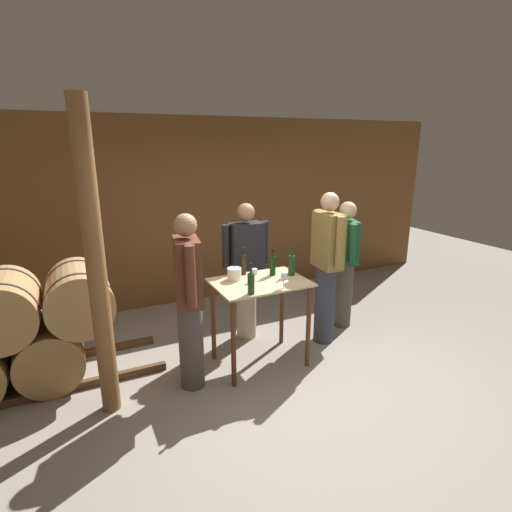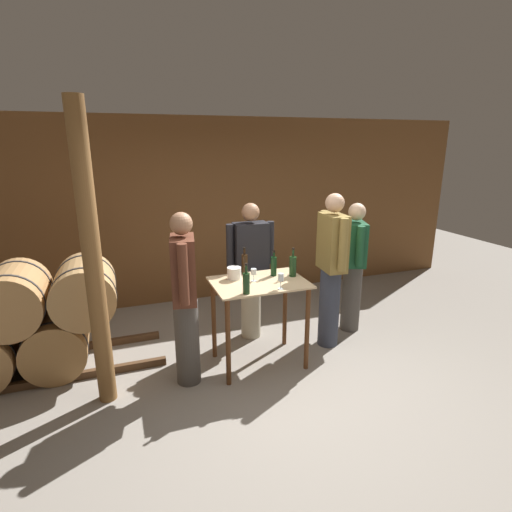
{
  "view_description": "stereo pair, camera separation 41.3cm",
  "coord_description": "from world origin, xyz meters",
  "px_view_note": "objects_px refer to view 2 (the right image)",
  "views": [
    {
      "loc": [
        -1.87,
        -3.05,
        2.34
      ],
      "look_at": [
        -0.12,
        0.56,
        1.19
      ],
      "focal_mm": 28.0,
      "sensor_mm": 36.0,
      "label": 1
    },
    {
      "loc": [
        -1.49,
        -3.21,
        2.34
      ],
      "look_at": [
        -0.12,
        0.56,
        1.19
      ],
      "focal_mm": 28.0,
      "sensor_mm": 36.0,
      "label": 2
    }
  ],
  "objects_px": {
    "wine_bottle_left": "(245,264)",
    "person_visitor_bearded": "(185,297)",
    "wine_bottle_right": "(293,266)",
    "ice_bucket": "(234,273)",
    "person_host": "(251,269)",
    "person_visitor_near_door": "(331,268)",
    "wine_bottle_far_left": "(246,282)",
    "wooden_post": "(93,262)",
    "wine_bottle_center": "(274,266)",
    "wine_glass_near_left": "(254,272)",
    "person_visitor_with_scarf": "(353,265)",
    "wine_glass_near_center": "(281,278)"
  },
  "relations": [
    {
      "from": "wine_bottle_left",
      "to": "person_host",
      "type": "xyz_separation_m",
      "value": [
        0.19,
        0.34,
        -0.18
      ]
    },
    {
      "from": "ice_bucket",
      "to": "wine_bottle_center",
      "type": "bearing_deg",
      "value": -5.64
    },
    {
      "from": "person_host",
      "to": "ice_bucket",
      "type": "bearing_deg",
      "value": -126.78
    },
    {
      "from": "wine_glass_near_left",
      "to": "person_visitor_bearded",
      "type": "distance_m",
      "value": 0.77
    },
    {
      "from": "wine_bottle_center",
      "to": "person_visitor_bearded",
      "type": "xyz_separation_m",
      "value": [
        -1.01,
        -0.22,
        -0.14
      ]
    },
    {
      "from": "person_host",
      "to": "wine_bottle_left",
      "type": "bearing_deg",
      "value": -118.85
    },
    {
      "from": "wine_bottle_far_left",
      "to": "person_host",
      "type": "xyz_separation_m",
      "value": [
        0.36,
        0.91,
        -0.17
      ]
    },
    {
      "from": "wooden_post",
      "to": "wine_bottle_center",
      "type": "bearing_deg",
      "value": 7.88
    },
    {
      "from": "wooden_post",
      "to": "person_visitor_bearded",
      "type": "xyz_separation_m",
      "value": [
        0.78,
        0.02,
        -0.43
      ]
    },
    {
      "from": "wine_bottle_right",
      "to": "wine_glass_near_center",
      "type": "relative_size",
      "value": 1.95
    },
    {
      "from": "wine_glass_near_center",
      "to": "wooden_post",
      "type": "bearing_deg",
      "value": 174.77
    },
    {
      "from": "wine_bottle_center",
      "to": "person_visitor_near_door",
      "type": "height_order",
      "value": "person_visitor_near_door"
    },
    {
      "from": "wine_bottle_far_left",
      "to": "wine_bottle_left",
      "type": "distance_m",
      "value": 0.6
    },
    {
      "from": "person_visitor_near_door",
      "to": "wine_bottle_far_left",
      "type": "bearing_deg",
      "value": -161.08
    },
    {
      "from": "wine_glass_near_left",
      "to": "person_visitor_with_scarf",
      "type": "distance_m",
      "value": 1.49
    },
    {
      "from": "wine_glass_near_left",
      "to": "wine_bottle_far_left",
      "type": "bearing_deg",
      "value": -120.55
    },
    {
      "from": "wine_glass_near_center",
      "to": "person_host",
      "type": "xyz_separation_m",
      "value": [
        -0.0,
        0.9,
        -0.18
      ]
    },
    {
      "from": "wine_bottle_far_left",
      "to": "wine_glass_near_left",
      "type": "distance_m",
      "value": 0.37
    },
    {
      "from": "wooden_post",
      "to": "ice_bucket",
      "type": "height_order",
      "value": "wooden_post"
    },
    {
      "from": "wine_glass_near_center",
      "to": "person_visitor_bearded",
      "type": "xyz_separation_m",
      "value": [
        -0.92,
        0.18,
        -0.14
      ]
    },
    {
      "from": "wooden_post",
      "to": "person_host",
      "type": "distance_m",
      "value": 1.91
    },
    {
      "from": "wine_bottle_left",
      "to": "person_host",
      "type": "distance_m",
      "value": 0.42
    },
    {
      "from": "wine_glass_near_center",
      "to": "person_host",
      "type": "height_order",
      "value": "person_host"
    },
    {
      "from": "person_visitor_bearded",
      "to": "wine_bottle_center",
      "type": "bearing_deg",
      "value": 12.43
    },
    {
      "from": "wine_bottle_left",
      "to": "person_visitor_with_scarf",
      "type": "relative_size",
      "value": 0.18
    },
    {
      "from": "wooden_post",
      "to": "person_host",
      "type": "height_order",
      "value": "wooden_post"
    },
    {
      "from": "wine_bottle_right",
      "to": "person_visitor_with_scarf",
      "type": "xyz_separation_m",
      "value": [
        0.99,
        0.34,
        -0.2
      ]
    },
    {
      "from": "wine_bottle_far_left",
      "to": "person_host",
      "type": "distance_m",
      "value": 0.99
    },
    {
      "from": "wine_bottle_left",
      "to": "person_host",
      "type": "bearing_deg",
      "value": 61.15
    },
    {
      "from": "wine_bottle_right",
      "to": "person_host",
      "type": "bearing_deg",
      "value": 115.38
    },
    {
      "from": "person_host",
      "to": "person_visitor_with_scarf",
      "type": "bearing_deg",
      "value": -11.24
    },
    {
      "from": "wine_bottle_right",
      "to": "ice_bucket",
      "type": "distance_m",
      "value": 0.64
    },
    {
      "from": "wine_bottle_far_left",
      "to": "person_host",
      "type": "bearing_deg",
      "value": 68.51
    },
    {
      "from": "wooden_post",
      "to": "wine_bottle_left",
      "type": "relative_size",
      "value": 8.92
    },
    {
      "from": "ice_bucket",
      "to": "wooden_post",
      "type": "bearing_deg",
      "value": -167.89
    },
    {
      "from": "wine_bottle_left",
      "to": "wine_glass_near_left",
      "type": "height_order",
      "value": "wine_bottle_left"
    },
    {
      "from": "wine_bottle_center",
      "to": "person_visitor_with_scarf",
      "type": "xyz_separation_m",
      "value": [
        1.18,
        0.25,
        -0.19
      ]
    },
    {
      "from": "wine_bottle_right",
      "to": "ice_bucket",
      "type": "relative_size",
      "value": 2.11
    },
    {
      "from": "person_visitor_bearded",
      "to": "person_visitor_near_door",
      "type": "bearing_deg",
      "value": 6.97
    },
    {
      "from": "wine_bottle_right",
      "to": "wooden_post",
      "type": "bearing_deg",
      "value": -175.37
    },
    {
      "from": "person_visitor_with_scarf",
      "to": "wine_bottle_right",
      "type": "bearing_deg",
      "value": -161.28
    },
    {
      "from": "wine_glass_near_left",
      "to": "wine_glass_near_center",
      "type": "bearing_deg",
      "value": -60.89
    },
    {
      "from": "wine_bottle_right",
      "to": "person_visitor_with_scarf",
      "type": "height_order",
      "value": "person_visitor_with_scarf"
    },
    {
      "from": "wine_bottle_right",
      "to": "person_visitor_bearded",
      "type": "height_order",
      "value": "person_visitor_bearded"
    },
    {
      "from": "ice_bucket",
      "to": "wine_glass_near_center",
      "type": "bearing_deg",
      "value": -52.33
    },
    {
      "from": "wine_bottle_center",
      "to": "wine_glass_near_left",
      "type": "bearing_deg",
      "value": -160.67
    },
    {
      "from": "wine_bottle_center",
      "to": "wine_bottle_right",
      "type": "relative_size",
      "value": 0.89
    },
    {
      "from": "wooden_post",
      "to": "wine_bottle_left",
      "type": "bearing_deg",
      "value": 15.25
    },
    {
      "from": "wooden_post",
      "to": "wine_glass_near_center",
      "type": "relative_size",
      "value": 16.68
    },
    {
      "from": "wine_bottle_left",
      "to": "person_visitor_bearded",
      "type": "relative_size",
      "value": 0.17
    }
  ]
}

